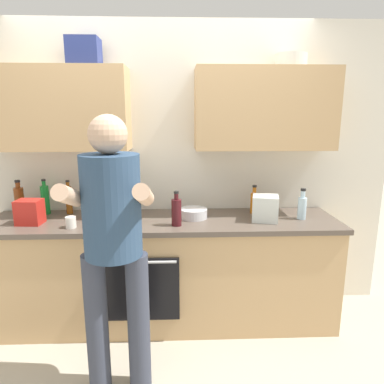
% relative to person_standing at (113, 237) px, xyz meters
% --- Properties ---
extents(ground_plane, '(12.00, 12.00, 0.00)m').
position_rel_person_standing_xyz_m(ground_plane, '(0.26, 0.75, -1.03)').
color(ground_plane, '#B2A893').
extents(back_wall_unit, '(4.00, 0.38, 2.50)m').
position_rel_person_standing_xyz_m(back_wall_unit, '(0.26, 1.02, 0.46)').
color(back_wall_unit, silver).
rests_on(back_wall_unit, ground).
extents(counter, '(2.84, 0.67, 0.90)m').
position_rel_person_standing_xyz_m(counter, '(0.26, 0.75, -0.58)').
color(counter, tan).
rests_on(counter, ground).
extents(person_standing, '(0.49, 0.45, 1.74)m').
position_rel_person_standing_xyz_m(person_standing, '(0.00, 0.00, 0.00)').
color(person_standing, '#383D4C').
rests_on(person_standing, ground).
extents(bottle_oil, '(0.05, 0.05, 0.28)m').
position_rel_person_standing_xyz_m(bottle_oil, '(0.06, 0.64, -0.01)').
color(bottle_oil, olive).
rests_on(bottle_oil, counter).
extents(bottle_water, '(0.07, 0.07, 0.25)m').
position_rel_person_standing_xyz_m(bottle_water, '(1.39, 0.72, -0.03)').
color(bottle_water, silver).
rests_on(bottle_water, counter).
extents(bottle_vinegar, '(0.08, 0.08, 0.30)m').
position_rel_person_standing_xyz_m(bottle_vinegar, '(-0.95, 0.92, -0.00)').
color(bottle_vinegar, brown).
rests_on(bottle_vinegar, counter).
extents(bottle_hotsauce, '(0.05, 0.05, 0.21)m').
position_rel_person_standing_xyz_m(bottle_hotsauce, '(-0.37, 0.77, -0.04)').
color(bottle_hotsauce, red).
rests_on(bottle_hotsauce, counter).
extents(bottle_juice, '(0.06, 0.06, 0.24)m').
position_rel_person_standing_xyz_m(bottle_juice, '(1.03, 0.91, -0.03)').
color(bottle_juice, orange).
rests_on(bottle_juice, counter).
extents(bottle_syrup, '(0.05, 0.05, 0.29)m').
position_rel_person_standing_xyz_m(bottle_syrup, '(-0.55, 0.96, -0.00)').
color(bottle_syrup, '#8C4C14').
rests_on(bottle_syrup, counter).
extents(bottle_soda, '(0.07, 0.07, 0.30)m').
position_rel_person_standing_xyz_m(bottle_soda, '(-0.75, 0.96, -0.00)').
color(bottle_soda, '#198C33').
rests_on(bottle_soda, counter).
extents(bottle_wine, '(0.08, 0.08, 0.27)m').
position_rel_person_standing_xyz_m(bottle_wine, '(0.37, 0.59, -0.02)').
color(bottle_wine, '#471419').
rests_on(bottle_wine, counter).
extents(cup_coffee, '(0.08, 0.08, 0.09)m').
position_rel_person_standing_xyz_m(cup_coffee, '(-0.42, 0.57, -0.09)').
color(cup_coffee, white).
rests_on(cup_coffee, counter).
extents(mixing_bowl, '(0.23, 0.23, 0.08)m').
position_rel_person_standing_xyz_m(mixing_bowl, '(0.51, 0.79, -0.09)').
color(mixing_bowl, silver).
rests_on(mixing_bowl, counter).
extents(potted_herb, '(0.15, 0.15, 0.23)m').
position_rel_person_standing_xyz_m(potted_herb, '(-0.07, 0.80, -0.00)').
color(potted_herb, '#9E6647').
rests_on(potted_herb, counter).
extents(grocery_bag_crisps, '(0.20, 0.16, 0.19)m').
position_rel_person_standing_xyz_m(grocery_bag_crisps, '(-0.77, 0.68, -0.03)').
color(grocery_bag_crisps, red).
rests_on(grocery_bag_crisps, counter).
extents(grocery_bag_produce, '(0.24, 0.23, 0.20)m').
position_rel_person_standing_xyz_m(grocery_bag_produce, '(1.08, 0.70, -0.03)').
color(grocery_bag_produce, silver).
rests_on(grocery_bag_produce, counter).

